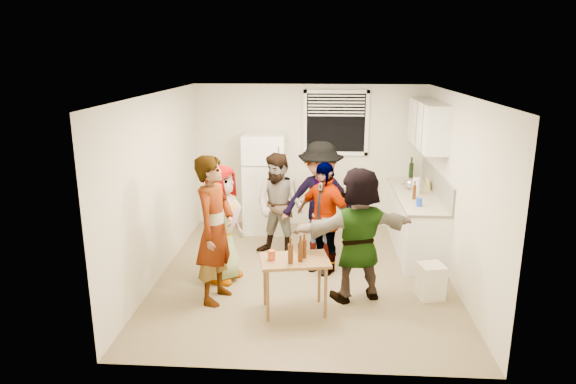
# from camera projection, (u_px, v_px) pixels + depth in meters

# --- Properties ---
(room) EXTENTS (4.00, 4.50, 2.50)m
(room) POSITION_uv_depth(u_px,v_px,m) (304.00, 275.00, 7.18)
(room) COLOR beige
(room) RESTS_ON ground
(window) EXTENTS (1.12, 0.10, 1.06)m
(window) POSITION_uv_depth(u_px,v_px,m) (336.00, 123.00, 8.80)
(window) COLOR white
(window) RESTS_ON room
(refrigerator) EXTENTS (0.70, 0.70, 1.70)m
(refrigerator) POSITION_uv_depth(u_px,v_px,m) (265.00, 183.00, 8.81)
(refrigerator) COLOR white
(refrigerator) RESTS_ON ground
(counter_lower) EXTENTS (0.60, 2.20, 0.86)m
(counter_lower) POSITION_uv_depth(u_px,v_px,m) (415.00, 223.00, 8.07)
(counter_lower) COLOR white
(counter_lower) RESTS_ON ground
(countertop) EXTENTS (0.64, 2.22, 0.04)m
(countertop) POSITION_uv_depth(u_px,v_px,m) (417.00, 195.00, 7.95)
(countertop) COLOR beige
(countertop) RESTS_ON counter_lower
(backsplash) EXTENTS (0.03, 2.20, 0.36)m
(backsplash) POSITION_uv_depth(u_px,v_px,m) (436.00, 183.00, 7.88)
(backsplash) COLOR #B3B0A6
(backsplash) RESTS_ON countertop
(upper_cabinets) EXTENTS (0.34, 1.60, 0.70)m
(upper_cabinets) POSITION_uv_depth(u_px,v_px,m) (428.00, 124.00, 7.86)
(upper_cabinets) COLOR white
(upper_cabinets) RESTS_ON room
(kettle) EXTENTS (0.31, 0.28, 0.21)m
(kettle) POSITION_uv_depth(u_px,v_px,m) (410.00, 189.00, 8.24)
(kettle) COLOR silver
(kettle) RESTS_ON countertop
(paper_towel) EXTENTS (0.12, 0.12, 0.25)m
(paper_towel) POSITION_uv_depth(u_px,v_px,m) (416.00, 194.00, 7.93)
(paper_towel) COLOR white
(paper_towel) RESTS_ON countertop
(wine_bottle) EXTENTS (0.07, 0.07, 0.30)m
(wine_bottle) POSITION_uv_depth(u_px,v_px,m) (410.00, 180.00, 8.82)
(wine_bottle) COLOR black
(wine_bottle) RESTS_ON countertop
(beer_bottle_counter) EXTENTS (0.05, 0.05, 0.21)m
(beer_bottle_counter) POSITION_uv_depth(u_px,v_px,m) (414.00, 199.00, 7.65)
(beer_bottle_counter) COLOR #47230C
(beer_bottle_counter) RESTS_ON countertop
(blue_cup) EXTENTS (0.09, 0.09, 0.12)m
(blue_cup) POSITION_uv_depth(u_px,v_px,m) (419.00, 206.00, 7.30)
(blue_cup) COLOR #1840BA
(blue_cup) RESTS_ON countertop
(picture_frame) EXTENTS (0.02, 0.20, 0.17)m
(picture_frame) POSITION_uv_depth(u_px,v_px,m) (428.00, 184.00, 8.18)
(picture_frame) COLOR #ECDC5F
(picture_frame) RESTS_ON countertop
(trash_bin) EXTENTS (0.36, 0.36, 0.44)m
(trash_bin) POSITION_uv_depth(u_px,v_px,m) (431.00, 279.00, 6.47)
(trash_bin) COLOR white
(trash_bin) RESTS_ON ground
(serving_table) EXTENTS (0.88, 0.67, 0.67)m
(serving_table) POSITION_uv_depth(u_px,v_px,m) (294.00, 311.00, 6.18)
(serving_table) COLOR brown
(serving_table) RESTS_ON ground
(beer_bottle_table) EXTENTS (0.06, 0.06, 0.22)m
(beer_bottle_table) POSITION_uv_depth(u_px,v_px,m) (304.00, 257.00, 6.05)
(beer_bottle_table) COLOR #47230C
(beer_bottle_table) RESTS_ON serving_table
(red_cup) EXTENTS (0.09, 0.09, 0.11)m
(red_cup) POSITION_uv_depth(u_px,v_px,m) (272.00, 260.00, 5.99)
(red_cup) COLOR #B54220
(red_cup) RESTS_ON serving_table
(guest_grey) EXTENTS (1.79, 1.30, 0.51)m
(guest_grey) POSITION_uv_depth(u_px,v_px,m) (223.00, 279.00, 7.06)
(guest_grey) COLOR gray
(guest_grey) RESTS_ON ground
(guest_stripe) EXTENTS (1.95, 1.10, 0.44)m
(guest_stripe) POSITION_uv_depth(u_px,v_px,m) (218.00, 299.00, 6.49)
(guest_stripe) COLOR #141933
(guest_stripe) RESTS_ON ground
(guest_back_left) EXTENTS (1.26, 1.75, 0.60)m
(guest_back_left) POSITION_uv_depth(u_px,v_px,m) (280.00, 255.00, 7.90)
(guest_back_left) COLOR brown
(guest_back_left) RESTS_ON ground
(guest_back_right) EXTENTS (1.26, 1.85, 0.66)m
(guest_back_right) POSITION_uv_depth(u_px,v_px,m) (319.00, 257.00, 7.84)
(guest_back_right) COLOR #38383D
(guest_back_right) RESTS_ON ground
(guest_black) EXTENTS (1.71, 1.82, 0.39)m
(guest_black) POSITION_uv_depth(u_px,v_px,m) (323.00, 270.00, 7.35)
(guest_black) COLOR black
(guest_black) RESTS_ON ground
(guest_orange) EXTENTS (2.05, 2.13, 0.50)m
(guest_orange) POSITION_uv_depth(u_px,v_px,m) (356.00, 297.00, 6.53)
(guest_orange) COLOR #CE873E
(guest_orange) RESTS_ON ground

